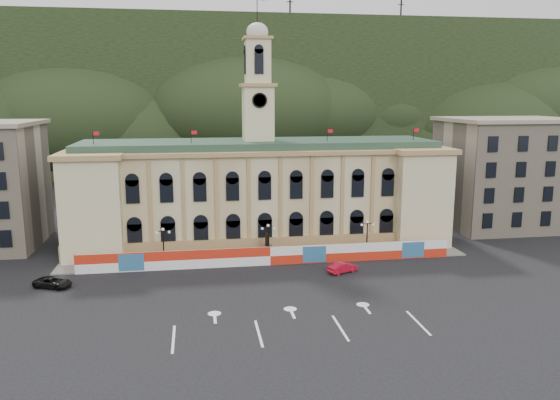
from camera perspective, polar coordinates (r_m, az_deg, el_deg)
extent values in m
plane|color=black|center=(59.47, 0.99, -11.13)|extent=(260.00, 260.00, 0.00)
cube|color=black|center=(184.57, -6.03, 10.70)|extent=(230.00, 70.00, 44.00)
cube|color=#595651|center=(170.42, 6.44, 13.38)|extent=(22.00, 8.00, 14.00)
cube|color=#595651|center=(166.87, -22.68, 11.31)|extent=(16.00, 7.00, 10.00)
cylinder|color=black|center=(174.10, 1.05, 20.01)|extent=(0.50, 0.50, 20.00)
cylinder|color=black|center=(183.31, 12.55, 19.30)|extent=(0.50, 0.50, 20.00)
cube|color=beige|center=(84.26, -2.26, 0.40)|extent=(55.00, 15.00, 14.00)
cube|color=#A68450|center=(78.02, -1.56, -4.82)|extent=(56.00, 0.80, 2.40)
cube|color=#A68450|center=(83.25, -2.29, 5.35)|extent=(56.20, 16.20, 0.60)
cube|color=#2B4835|center=(83.19, -2.30, 5.83)|extent=(53.00, 13.00, 1.20)
cube|color=beige|center=(83.92, -18.32, -0.19)|extent=(8.00, 17.00, 14.00)
cube|color=beige|center=(89.08, 13.01, 0.70)|extent=(8.00, 17.00, 14.00)
cube|color=beige|center=(82.91, -2.32, 9.00)|extent=(4.40, 4.40, 8.00)
cube|color=#A68450|center=(82.89, -2.34, 11.90)|extent=(5.20, 5.20, 0.50)
cube|color=beige|center=(83.01, -2.36, 14.18)|extent=(3.60, 3.60, 6.50)
cube|color=#A68450|center=(83.28, -2.38, 16.51)|extent=(4.20, 4.20, 0.40)
cylinder|color=black|center=(80.59, -2.14, 10.37)|extent=(2.20, 0.20, 2.20)
ellipsoid|color=beige|center=(83.37, -2.39, 17.13)|extent=(3.20, 3.20, 2.72)
cylinder|color=black|center=(83.79, -2.40, 19.31)|extent=(0.12, 0.12, 5.00)
cube|color=#B6A68D|center=(101.06, 22.54, 2.47)|extent=(20.00, 16.00, 18.00)
cube|color=gray|center=(100.26, 22.93, 7.74)|extent=(21.00, 17.00, 0.60)
cube|color=red|center=(73.06, -1.03, -5.87)|extent=(50.00, 0.25, 2.50)
cube|color=#2B6391|center=(72.80, -15.28, -6.32)|extent=(3.20, 0.05, 2.20)
cube|color=#2B6391|center=(73.95, 3.62, -5.68)|extent=(3.20, 0.05, 2.20)
cube|color=#2B6391|center=(78.09, 13.74, -5.08)|extent=(3.20, 0.05, 2.20)
cube|color=slate|center=(76.00, -1.31, -6.12)|extent=(56.00, 5.50, 0.16)
cube|color=#595651|center=(76.01, -1.34, -5.48)|extent=(1.40, 1.40, 1.80)
cylinder|color=black|center=(75.55, -1.35, -4.24)|extent=(0.60, 0.60, 1.60)
sphere|color=black|center=(75.32, -1.35, -3.58)|extent=(0.44, 0.44, 0.44)
cylinder|color=black|center=(74.80, -12.00, -6.59)|extent=(0.44, 0.44, 0.30)
cylinder|color=black|center=(74.17, -12.07, -4.93)|extent=(0.18, 0.18, 4.80)
cube|color=black|center=(73.59, -12.14, -3.21)|extent=(1.60, 0.08, 0.08)
sphere|color=silver|center=(73.68, -12.76, -3.34)|extent=(0.36, 0.36, 0.36)
sphere|color=silver|center=(73.58, -11.51, -3.30)|extent=(0.36, 0.36, 0.36)
sphere|color=silver|center=(73.53, -12.15, -3.02)|extent=(0.40, 0.40, 0.40)
cylinder|color=black|center=(75.27, -1.24, -6.24)|extent=(0.44, 0.44, 0.30)
cylinder|color=black|center=(74.64, -1.25, -4.59)|extent=(0.18, 0.18, 4.80)
cube|color=black|center=(74.06, -1.25, -2.87)|extent=(1.60, 0.08, 0.08)
sphere|color=silver|center=(74.00, -1.87, -3.01)|extent=(0.36, 0.36, 0.36)
sphere|color=silver|center=(74.21, -0.64, -2.96)|extent=(0.36, 0.36, 0.36)
sphere|color=silver|center=(74.01, -1.25, -2.68)|extent=(0.40, 0.40, 0.40)
cylinder|color=black|center=(78.28, 9.02, -5.70)|extent=(0.44, 0.44, 0.30)
cylinder|color=black|center=(77.68, 9.07, -4.11)|extent=(0.18, 0.18, 4.80)
cube|color=black|center=(77.12, 9.12, -2.45)|extent=(1.60, 0.08, 0.08)
sphere|color=silver|center=(76.92, 8.55, -2.59)|extent=(0.36, 0.36, 0.36)
sphere|color=silver|center=(77.40, 9.68, -2.54)|extent=(0.36, 0.36, 0.36)
sphere|color=silver|center=(77.07, 9.13, -2.27)|extent=(0.40, 0.40, 0.40)
imported|color=#AD0C21|center=(70.69, 6.56, -7.01)|extent=(4.55, 5.19, 1.35)
imported|color=black|center=(70.26, -22.65, -7.95)|extent=(5.14, 5.92, 1.25)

